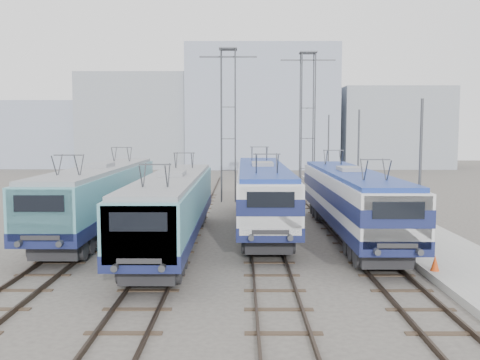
% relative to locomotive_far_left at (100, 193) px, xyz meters
% --- Properties ---
extents(ground, '(160.00, 160.00, 0.00)m').
position_rel_locomotive_far_left_xyz_m(ground, '(6.75, -8.66, -2.24)').
color(ground, '#514C47').
extents(platform, '(4.00, 70.00, 0.30)m').
position_rel_locomotive_far_left_xyz_m(platform, '(16.95, -0.66, -2.09)').
color(platform, '#9E9E99').
rests_on(platform, ground).
extents(locomotive_far_left, '(2.84, 17.94, 3.38)m').
position_rel_locomotive_far_left_xyz_m(locomotive_far_left, '(0.00, 0.00, 0.00)').
color(locomotive_far_left, '#161D4B').
rests_on(locomotive_far_left, ground).
extents(locomotive_center_left, '(2.72, 17.17, 3.23)m').
position_rel_locomotive_far_left_xyz_m(locomotive_center_left, '(4.50, -3.82, -0.09)').
color(locomotive_center_left, '#161D4B').
rests_on(locomotive_center_left, ground).
extents(locomotive_center_right, '(2.84, 17.94, 3.37)m').
position_rel_locomotive_far_left_xyz_m(locomotive_center_right, '(9.00, 1.23, 0.05)').
color(locomotive_center_right, '#161D4B').
rests_on(locomotive_center_right, ground).
extents(locomotive_far_right, '(2.76, 17.45, 3.28)m').
position_rel_locomotive_far_left_xyz_m(locomotive_far_right, '(13.50, -1.42, -0.00)').
color(locomotive_far_right, '#161D4B').
rests_on(locomotive_far_right, ground).
extents(catenary_tower_west, '(4.50, 1.20, 12.00)m').
position_rel_locomotive_far_left_xyz_m(catenary_tower_west, '(6.75, 13.34, 4.41)').
color(catenary_tower_west, '#3F4247').
rests_on(catenary_tower_west, ground).
extents(catenary_tower_east, '(4.50, 1.20, 12.00)m').
position_rel_locomotive_far_left_xyz_m(catenary_tower_east, '(13.25, 15.34, 4.41)').
color(catenary_tower_east, '#3F4247').
rests_on(catenary_tower_east, ground).
extents(mast_front, '(0.12, 0.12, 7.00)m').
position_rel_locomotive_far_left_xyz_m(mast_front, '(15.35, -6.66, 1.26)').
color(mast_front, '#3F4247').
rests_on(mast_front, ground).
extents(mast_mid, '(0.12, 0.12, 7.00)m').
position_rel_locomotive_far_left_xyz_m(mast_mid, '(15.35, 5.34, 1.26)').
color(mast_mid, '#3F4247').
rests_on(mast_mid, ground).
extents(mast_rear, '(0.12, 0.12, 7.00)m').
position_rel_locomotive_far_left_xyz_m(mast_rear, '(15.35, 17.34, 1.26)').
color(mast_rear, '#3F4247').
rests_on(mast_rear, ground).
extents(safety_cone, '(0.34, 0.34, 0.60)m').
position_rel_locomotive_far_left_xyz_m(safety_cone, '(15.25, -9.00, -1.64)').
color(safety_cone, '#CB4112').
rests_on(safety_cone, platform).
extents(building_west, '(18.00, 12.00, 14.00)m').
position_rel_locomotive_far_left_xyz_m(building_west, '(-7.25, 53.34, 4.76)').
color(building_west, '#8D959F').
rests_on(building_west, ground).
extents(building_center, '(22.00, 14.00, 18.00)m').
position_rel_locomotive_far_left_xyz_m(building_center, '(10.75, 53.34, 6.76)').
color(building_center, '#939EB5').
rests_on(building_center, ground).
extents(building_east, '(16.00, 12.00, 12.00)m').
position_rel_locomotive_far_left_xyz_m(building_east, '(30.75, 53.34, 3.76)').
color(building_east, '#8D959F').
rests_on(building_east, ground).
extents(building_far_west, '(14.00, 10.00, 10.00)m').
position_rel_locomotive_far_left_xyz_m(building_far_west, '(-23.25, 53.34, 2.76)').
color(building_far_west, '#939EB5').
rests_on(building_far_west, ground).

